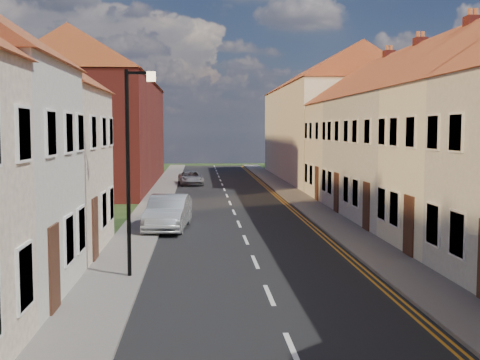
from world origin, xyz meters
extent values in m
cube|color=black|center=(0.00, 30.00, 0.01)|extent=(7.00, 90.00, 0.02)
cube|color=slate|center=(-4.40, 30.00, 0.06)|extent=(1.80, 90.00, 0.12)
cube|color=slate|center=(4.40, 30.00, 0.06)|extent=(1.80, 90.00, 0.12)
cube|color=silver|center=(9.30, 28.90, 3.00)|extent=(8.00, 5.80, 6.00)
cube|color=maroon|center=(9.30, 26.60, 8.20)|extent=(0.60, 0.60, 1.60)
cube|color=silver|center=(9.30, 34.30, 3.00)|extent=(8.00, 5.00, 6.00)
cube|color=maroon|center=(9.30, 32.40, 8.20)|extent=(0.60, 0.60, 1.60)
cube|color=#EAE3C5|center=(9.30, 39.70, 3.00)|extent=(8.00, 5.80, 6.00)
cube|color=maroon|center=(9.30, 37.40, 8.20)|extent=(0.60, 0.60, 1.60)
cube|color=#EAE3C5|center=(9.30, 55.00, 4.00)|extent=(8.00, 24.00, 8.00)
cube|color=maroon|center=(-9.30, 50.00, 4.00)|extent=(8.00, 24.00, 8.00)
cylinder|color=black|center=(-3.90, 20.00, 3.12)|extent=(0.12, 0.12, 6.00)
cube|color=black|center=(-3.55, 20.00, 6.02)|extent=(0.70, 0.08, 0.08)
cube|color=#FFD899|center=(-3.20, 20.00, 5.92)|extent=(0.25, 0.15, 0.28)
imported|color=#A9ACB1|center=(-3.20, 28.78, 0.76)|extent=(2.04, 4.74, 1.52)
imported|color=#919298|center=(-2.48, 50.00, 0.55)|extent=(2.20, 4.11, 1.10)
camera|label=1|loc=(-1.85, 2.44, 4.41)|focal=45.00mm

